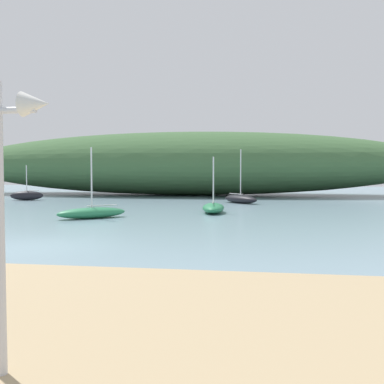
# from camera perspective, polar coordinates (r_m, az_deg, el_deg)

# --- Properties ---
(ground_plane) EXTENTS (120.00, 120.00, 0.00)m
(ground_plane) POSITION_cam_1_polar(r_m,az_deg,el_deg) (15.20, -19.07, -6.61)
(ground_plane) COLOR #7A99A8
(distant_hill) EXTENTS (49.30, 12.23, 6.42)m
(distant_hill) POSITION_cam_1_polar(r_m,az_deg,el_deg) (45.58, -0.97, 3.68)
(distant_hill) COLOR #3D6038
(distant_hill) RESTS_ON ground
(sailboat_far_right) EXTENTS (1.50, 3.42, 3.26)m
(sailboat_far_right) POSITION_cam_1_polar(r_m,az_deg,el_deg) (25.77, 2.76, -2.04)
(sailboat_far_right) COLOR #287A4C
(sailboat_far_right) RESTS_ON ground
(sailboat_far_left) EXTENTS (3.17, 3.33, 4.07)m
(sailboat_far_left) POSITION_cam_1_polar(r_m,az_deg,el_deg) (33.71, 6.26, -0.88)
(sailboat_far_left) COLOR black
(sailboat_far_left) RESTS_ON ground
(sailboat_east_reach) EXTENTS (2.76, 1.73, 2.93)m
(sailboat_east_reach) POSITION_cam_1_polar(r_m,az_deg,el_deg) (39.38, -20.47, -0.42)
(sailboat_east_reach) COLOR black
(sailboat_east_reach) RESTS_ON ground
(sailboat_inner_mooring) EXTENTS (3.42, 3.14, 3.64)m
(sailboat_inner_mooring) POSITION_cam_1_polar(r_m,az_deg,el_deg) (23.31, -12.75, -2.60)
(sailboat_inner_mooring) COLOR #287A4C
(sailboat_inner_mooring) RESTS_ON ground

